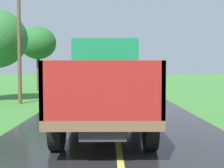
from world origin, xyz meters
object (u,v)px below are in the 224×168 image
banana_truck_far (105,76)px  roadside_tree_mid_right (38,43)px  utility_pole_roadside (19,25)px  banana_truck_near (105,83)px

banana_truck_far → roadside_tree_mid_right: 9.75m
banana_truck_far → roadside_tree_mid_right: bearing=129.4°
utility_pole_roadside → roadside_tree_mid_right: 9.83m
roadside_tree_mid_right → banana_truck_near: bearing=-70.3°
banana_truck_far → utility_pole_roadside: utility_pole_roadside is taller
banana_truck_near → roadside_tree_mid_right: (-6.04, 16.85, 2.65)m
banana_truck_near → banana_truck_far: bearing=90.6°
banana_truck_near → utility_pole_roadside: utility_pole_roadside is taller
utility_pole_roadside → banana_truck_far: bearing=28.2°
banana_truck_near → utility_pole_roadside: bearing=123.7°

